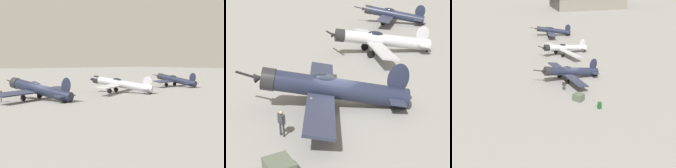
# 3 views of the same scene
# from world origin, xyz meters

# --- Properties ---
(ground_plane) EXTENTS (400.00, 400.00, 0.00)m
(ground_plane) POSITION_xyz_m (0.00, 0.00, 0.00)
(ground_plane) COLOR gray
(airplane_foreground) EXTENTS (12.48, 11.44, 3.41)m
(airplane_foreground) POSITION_xyz_m (0.22, -0.47, 1.48)
(airplane_foreground) COLOR #1E2338
(airplane_foreground) RESTS_ON ground_plane
(airplane_mid_apron) EXTENTS (12.37, 10.94, 2.95)m
(airplane_mid_apron) POSITION_xyz_m (-14.89, -1.58, 1.51)
(airplane_mid_apron) COLOR #B7BABF
(airplane_mid_apron) RESTS_ON ground_plane
(airplane_far_line) EXTENTS (11.45, 11.11, 3.12)m
(airplane_far_line) POSITION_xyz_m (-32.48, -5.00, 1.43)
(airplane_far_line) COLOR #1E2338
(airplane_far_line) RESTS_ON ground_plane
(ground_crew_mechanic) EXTENTS (0.36, 0.61, 1.64)m
(ground_crew_mechanic) POSITION_xyz_m (4.99, -1.45, 0.99)
(ground_crew_mechanic) COLOR #2D2D33
(ground_crew_mechanic) RESTS_ON ground_plane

